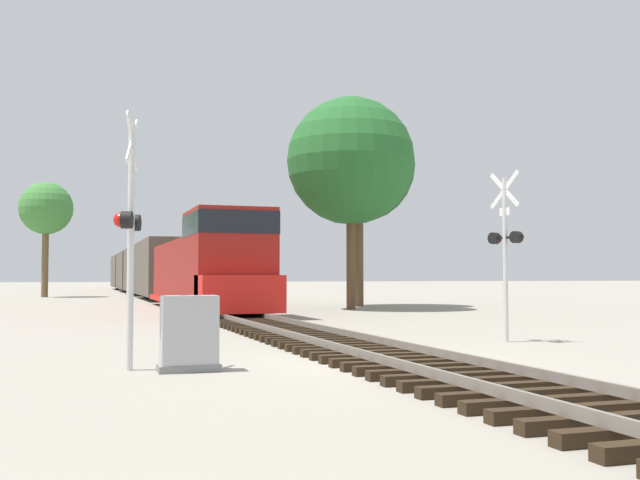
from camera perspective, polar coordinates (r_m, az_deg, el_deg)
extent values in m
plane|color=gray|center=(14.30, 5.40, -9.34)|extent=(400.00, 400.00, 0.00)
cube|color=black|center=(8.93, 22.12, -12.63)|extent=(2.60, 0.22, 0.16)
cube|color=black|center=(9.39, 19.70, -12.17)|extent=(2.60, 0.22, 0.16)
cube|color=black|center=(9.86, 17.52, -11.74)|extent=(2.60, 0.22, 0.16)
cube|color=black|center=(10.35, 15.56, -11.33)|extent=(2.60, 0.22, 0.16)
cube|color=black|center=(10.85, 13.77, -10.95)|extent=(2.60, 0.22, 0.16)
cube|color=black|center=(11.36, 12.15, -10.59)|extent=(2.60, 0.22, 0.16)
cube|color=black|center=(11.88, 10.67, -10.26)|extent=(2.60, 0.22, 0.16)
cube|color=black|center=(12.41, 9.32, -9.95)|extent=(2.60, 0.22, 0.16)
cube|color=black|center=(12.94, 8.08, -9.66)|extent=(2.60, 0.22, 0.16)
cube|color=black|center=(13.48, 6.94, -9.39)|extent=(2.60, 0.22, 0.16)
cube|color=black|center=(14.02, 5.90, -9.14)|extent=(2.60, 0.22, 0.16)
cube|color=black|center=(14.57, 4.93, -8.90)|extent=(2.60, 0.22, 0.16)
cube|color=black|center=(15.12, 4.03, -8.68)|extent=(2.60, 0.22, 0.16)
cube|color=black|center=(15.67, 3.20, -8.47)|extent=(2.60, 0.22, 0.16)
cube|color=black|center=(16.23, 2.42, -8.28)|extent=(2.60, 0.22, 0.16)
cube|color=black|center=(16.79, 1.70, -8.09)|extent=(2.60, 0.22, 0.16)
cube|color=black|center=(17.36, 1.02, -7.92)|extent=(2.60, 0.22, 0.16)
cube|color=black|center=(17.92, 0.39, -7.76)|extent=(2.60, 0.22, 0.16)
cube|color=black|center=(18.49, -0.20, -7.60)|extent=(2.60, 0.22, 0.16)
cube|color=black|center=(19.06, -0.76, -7.46)|extent=(2.60, 0.22, 0.16)
cube|color=black|center=(19.63, -1.28, -7.32)|extent=(2.60, 0.22, 0.16)
cube|color=black|center=(20.21, -1.78, -7.19)|extent=(2.60, 0.22, 0.16)
cube|color=black|center=(20.78, -2.24, -7.07)|extent=(2.60, 0.22, 0.16)
cube|color=black|center=(21.36, -2.69, -6.95)|extent=(2.60, 0.22, 0.16)
cube|color=black|center=(21.93, -3.10, -6.84)|extent=(2.60, 0.22, 0.16)
cube|color=black|center=(22.51, -3.50, -6.73)|extent=(2.60, 0.22, 0.16)
cube|color=black|center=(23.09, -3.88, -6.63)|extent=(2.60, 0.22, 0.16)
cube|color=black|center=(23.67, -4.23, -6.53)|extent=(2.60, 0.22, 0.16)
cube|color=black|center=(24.26, -4.57, -6.44)|extent=(2.60, 0.22, 0.16)
cube|color=black|center=(24.84, -4.90, -6.35)|extent=(2.60, 0.22, 0.16)
cube|color=black|center=(25.42, -5.21, -6.27)|extent=(2.60, 0.22, 0.16)
cube|color=black|center=(26.01, -5.50, -6.19)|extent=(2.60, 0.22, 0.16)
cube|color=black|center=(26.59, -5.79, -6.11)|extent=(2.60, 0.22, 0.16)
cube|color=black|center=(27.18, -6.06, -6.04)|extent=(2.60, 0.22, 0.16)
cube|color=black|center=(27.76, -6.31, -5.97)|extent=(2.60, 0.22, 0.16)
cube|color=black|center=(28.35, -6.56, -5.90)|extent=(2.60, 0.22, 0.16)
cube|color=black|center=(28.94, -6.80, -5.83)|extent=(2.60, 0.22, 0.16)
cube|color=black|center=(29.52, -7.03, -5.77)|extent=(2.60, 0.22, 0.16)
cube|color=black|center=(30.11, -7.25, -5.71)|extent=(2.60, 0.22, 0.16)
cube|color=black|center=(30.70, -7.46, -5.65)|extent=(2.60, 0.22, 0.16)
cube|color=black|center=(31.29, -7.66, -5.59)|extent=(2.60, 0.22, 0.16)
cube|color=black|center=(31.88, -7.86, -5.54)|extent=(2.60, 0.22, 0.16)
cube|color=black|center=(32.47, -8.04, -5.49)|extent=(2.60, 0.22, 0.16)
cube|color=black|center=(33.06, -8.23, -5.44)|extent=(2.60, 0.22, 0.16)
cube|color=slate|center=(14.01, 2.68, -8.52)|extent=(0.07, 160.00, 0.15)
cube|color=slate|center=(14.58, 8.02, -8.27)|extent=(0.07, 160.00, 0.15)
cube|color=maroon|center=(38.91, -9.71, -2.44)|extent=(2.56, 13.65, 3.04)
cube|color=maroon|center=(29.49, -7.00, -1.54)|extent=(3.02, 4.29, 3.90)
cube|color=black|center=(29.55, -6.99, 1.12)|extent=(3.05, 4.33, 0.86)
cube|color=red|center=(27.39, -6.16, -4.10)|extent=(3.02, 1.95, 1.36)
cube|color=red|center=(36.03, -9.05, -4.65)|extent=(3.08, 19.12, 0.24)
cube|color=black|center=(29.79, -7.13, -4.93)|extent=(1.58, 2.20, 1.00)
cube|color=black|center=(42.30, -10.39, -4.26)|extent=(1.58, 2.20, 1.00)
cube|color=brown|center=(53.44, -11.98, -2.09)|extent=(2.87, 12.23, 3.79)
cube|color=black|center=(49.50, -11.51, -4.08)|extent=(1.58, 2.20, 0.90)
cube|color=black|center=(57.40, -12.42, -3.88)|extent=(1.58, 2.20, 0.90)
cube|color=brown|center=(67.31, -13.24, -2.21)|extent=(2.87, 12.23, 3.79)
cube|color=black|center=(63.35, -12.95, -3.77)|extent=(1.58, 2.20, 0.90)
cube|color=black|center=(71.28, -13.52, -3.64)|extent=(1.58, 2.20, 0.90)
cube|color=brown|center=(81.20, -14.06, -2.28)|extent=(2.87, 12.23, 3.79)
cube|color=black|center=(77.24, -13.87, -3.56)|extent=(1.58, 2.20, 0.90)
cube|color=black|center=(85.17, -14.26, -3.48)|extent=(1.58, 2.20, 0.90)
cube|color=brown|center=(95.10, -14.65, -2.33)|extent=(2.87, 12.23, 3.79)
cube|color=black|center=(91.14, -14.51, -3.42)|extent=(1.58, 2.20, 0.90)
cube|color=black|center=(99.07, -14.80, -3.36)|extent=(1.58, 2.20, 0.90)
cylinder|color=silver|center=(13.53, -14.23, -0.46)|extent=(0.12, 0.12, 4.33)
cube|color=white|center=(13.73, -14.13, 7.34)|extent=(0.27, 0.90, 0.93)
cube|color=white|center=(13.73, -14.13, 7.34)|extent=(0.27, 0.90, 0.93)
cube|color=black|center=(13.56, -14.20, 1.38)|extent=(0.28, 0.85, 0.06)
cylinder|color=black|center=(13.90, -13.92, 1.28)|extent=(0.25, 0.34, 0.30)
sphere|color=red|center=(13.92, -14.32, 1.28)|extent=(0.26, 0.26, 0.26)
cylinder|color=black|center=(13.21, -14.51, 1.49)|extent=(0.25, 0.34, 0.30)
sphere|color=red|center=(13.24, -14.93, 1.49)|extent=(0.26, 0.26, 0.26)
cube|color=white|center=(13.65, -14.16, 5.07)|extent=(0.11, 0.32, 0.20)
cylinder|color=silver|center=(19.29, 13.94, -1.45)|extent=(0.12, 0.12, 4.11)
cube|color=white|center=(19.41, 13.88, 3.74)|extent=(0.31, 0.89, 0.93)
cube|color=white|center=(19.41, 13.88, 3.74)|extent=(0.31, 0.89, 0.93)
cube|color=black|center=(19.31, 13.92, 0.17)|extent=(0.32, 0.84, 0.06)
cylinder|color=black|center=(19.09, 14.72, 0.21)|extent=(0.26, 0.34, 0.30)
sphere|color=red|center=(19.17, 14.91, 0.20)|extent=(0.26, 0.26, 0.26)
cylinder|color=black|center=(19.54, 13.14, 0.13)|extent=(0.26, 0.34, 0.30)
sphere|color=red|center=(19.62, 13.33, 0.12)|extent=(0.26, 0.26, 0.26)
cube|color=white|center=(19.36, 13.90, 2.12)|extent=(0.13, 0.31, 0.20)
cube|color=slate|center=(13.24, -9.95, -9.58)|extent=(1.06, 0.54, 0.12)
cube|color=#ADADB2|center=(13.17, -9.93, -6.76)|extent=(0.96, 0.49, 1.18)
cylinder|color=brown|center=(36.77, 2.37, -1.08)|extent=(0.44, 0.44, 5.44)
sphere|color=#236028|center=(37.19, 2.36, 6.05)|extent=(6.31, 6.31, 6.31)
cylinder|color=brown|center=(40.56, 2.99, -0.98)|extent=(0.48, 0.48, 5.79)
sphere|color=#1E5123|center=(40.98, 2.97, 5.65)|extent=(6.13, 6.13, 6.13)
cylinder|color=brown|center=(61.81, -20.21, -1.47)|extent=(0.51, 0.51, 5.70)
sphere|color=#3D7F38|center=(62.03, -20.15, 2.30)|extent=(4.10, 4.10, 4.10)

